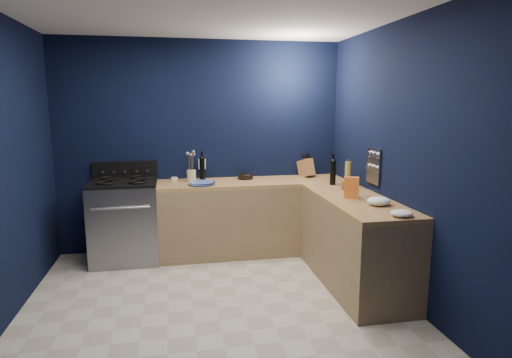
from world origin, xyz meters
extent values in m
cube|color=#AFA99A|center=(0.00, 0.00, -0.01)|extent=(3.50, 3.50, 0.02)
cube|color=silver|center=(0.00, 0.00, 2.61)|extent=(3.50, 3.50, 0.02)
cube|color=black|center=(0.00, 1.76, 1.30)|extent=(3.50, 0.02, 2.60)
cube|color=black|center=(1.76, 0.00, 1.30)|extent=(0.02, 3.50, 2.60)
cube|color=black|center=(0.00, -1.76, 1.30)|extent=(3.50, 0.02, 2.60)
cube|color=#896F4D|center=(0.60, 1.44, 0.43)|extent=(2.30, 0.63, 0.86)
cube|color=brown|center=(0.60, 1.44, 0.88)|extent=(2.30, 0.63, 0.04)
cube|color=#896F4D|center=(1.44, 0.29, 0.43)|extent=(0.63, 1.67, 0.86)
cube|color=brown|center=(1.44, 0.29, 0.88)|extent=(0.63, 1.67, 0.04)
cube|color=gray|center=(-0.93, 1.42, 0.46)|extent=(0.76, 0.66, 0.92)
cube|color=black|center=(-0.93, 1.10, 0.45)|extent=(0.59, 0.02, 0.42)
cube|color=black|center=(-0.93, 1.42, 0.94)|extent=(0.76, 0.66, 0.03)
cube|color=black|center=(-0.93, 1.72, 1.04)|extent=(0.76, 0.06, 0.20)
cube|color=gray|center=(1.74, 0.55, 1.18)|extent=(0.02, 0.28, 0.38)
cube|color=white|center=(0.00, 1.74, 1.08)|extent=(0.09, 0.02, 0.13)
cylinder|color=teal|center=(-0.04, 1.29, 0.92)|extent=(0.39, 0.39, 0.04)
cylinder|color=white|center=(-0.35, 1.68, 0.92)|extent=(0.11, 0.11, 0.03)
cylinder|color=beige|center=(-0.14, 1.55, 0.97)|extent=(0.12, 0.12, 0.14)
cylinder|color=black|center=(-0.01, 1.58, 1.04)|extent=(0.09, 0.09, 0.28)
cylinder|color=black|center=(0.53, 1.57, 0.94)|extent=(0.25, 0.25, 0.07)
cube|color=brown|center=(1.32, 1.61, 1.01)|extent=(0.20, 0.28, 0.27)
cylinder|color=black|center=(1.46, 1.02, 1.04)|extent=(0.08, 0.08, 0.28)
cylinder|color=#9E9637|center=(1.58, 0.86, 1.05)|extent=(0.08, 0.08, 0.29)
cylinder|color=olive|center=(1.46, 0.71, 0.95)|extent=(0.04, 0.04, 0.09)
cylinder|color=olive|center=(1.56, 0.57, 0.94)|extent=(0.05, 0.05, 0.08)
cube|color=#BF452E|center=(1.39, 0.31, 1.01)|extent=(0.16, 0.12, 0.21)
ellipsoid|color=white|center=(1.52, -0.03, 0.94)|extent=(0.23, 0.19, 0.08)
ellipsoid|color=white|center=(1.52, -0.44, 0.93)|extent=(0.20, 0.18, 0.06)
camera|label=1|loc=(-0.33, -3.64, 1.85)|focal=30.16mm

